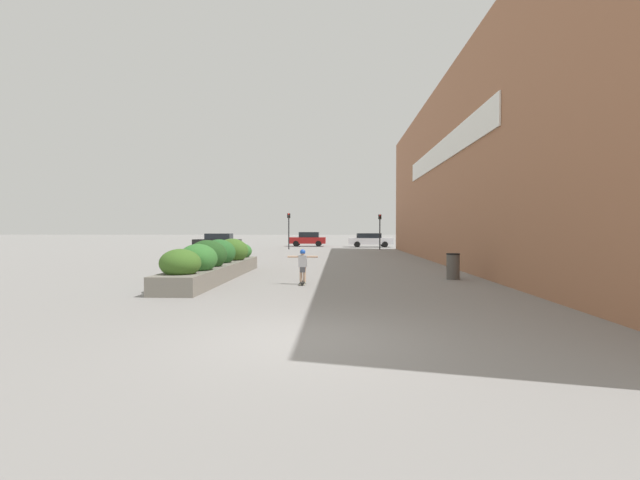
{
  "coord_description": "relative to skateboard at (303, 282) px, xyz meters",
  "views": [
    {
      "loc": [
        0.59,
        -7.21,
        1.87
      ],
      "look_at": [
        -0.49,
        17.83,
        1.26
      ],
      "focal_mm": 24.0,
      "sensor_mm": 36.0,
      "label": 1
    }
  ],
  "objects": [
    {
      "name": "traffic_light_left",
      "position": [
        -3.52,
        26.14,
        2.27
      ],
      "size": [
        0.28,
        0.3,
        3.43
      ],
      "color": "black",
      "rests_on": "ground_plane"
    },
    {
      "name": "ground_plane",
      "position": [
        0.63,
        -7.29,
        -0.07
      ],
      "size": [
        300.0,
        300.0,
        0.0
      ],
      "primitive_type": "plane",
      "color": "gray"
    },
    {
      "name": "building_wall_right",
      "position": [
        7.06,
        8.54,
        4.92
      ],
      "size": [
        0.67,
        36.86,
        9.97
      ],
      "color": "#9E6647",
      "rests_on": "ground_plane"
    },
    {
      "name": "car_center_right",
      "position": [
        -2.18,
        33.41,
        0.76
      ],
      "size": [
        4.02,
        2.06,
        1.6
      ],
      "rotation": [
        0.0,
        0.0,
        1.57
      ],
      "color": "maroon",
      "rests_on": "ground_plane"
    },
    {
      "name": "skateboarder",
      "position": [
        0.0,
        -0.0,
        0.69
      ],
      "size": [
        1.03,
        0.19,
        1.11
      ],
      "rotation": [
        0.0,
        0.0,
        0.01
      ],
      "color": "tan",
      "rests_on": "skateboard"
    },
    {
      "name": "car_center_left",
      "position": [
        -11.21,
        29.01,
        0.7
      ],
      "size": [
        4.69,
        1.94,
        1.48
      ],
      "rotation": [
        0.0,
        0.0,
        1.57
      ],
      "color": "black",
      "rests_on": "ground_plane"
    },
    {
      "name": "planter_box",
      "position": [
        -3.45,
        1.6,
        0.58
      ],
      "size": [
        1.5,
        9.3,
        1.5
      ],
      "color": "slate",
      "rests_on": "ground_plane"
    },
    {
      "name": "trash_bin",
      "position": [
        5.54,
        1.75,
        0.42
      ],
      "size": [
        0.5,
        0.5,
        0.98
      ],
      "color": "#514C47",
      "rests_on": "ground_plane"
    },
    {
      "name": "traffic_light_right",
      "position": [
        5.12,
        25.86,
        2.19
      ],
      "size": [
        0.28,
        0.3,
        3.3
      ],
      "color": "black",
      "rests_on": "ground_plane"
    },
    {
      "name": "car_leftmost",
      "position": [
        12.06,
        33.93,
        0.73
      ],
      "size": [
        4.3,
        2.07,
        1.49
      ],
      "rotation": [
        0.0,
        0.0,
        1.57
      ],
      "color": "#BCBCC1",
      "rests_on": "ground_plane"
    },
    {
      "name": "car_rightmost",
      "position": [
        4.62,
        31.62,
        0.71
      ],
      "size": [
        4.71,
        1.92,
        1.49
      ],
      "rotation": [
        0.0,
        0.0,
        -1.57
      ],
      "color": "silver",
      "rests_on": "ground_plane"
    },
    {
      "name": "skateboard",
      "position": [
        0.0,
        0.0,
        0.0
      ],
      "size": [
        0.2,
        0.8,
        0.09
      ],
      "rotation": [
        0.0,
        0.0,
        0.01
      ],
      "color": "black",
      "rests_on": "ground_plane"
    }
  ]
}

